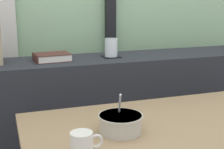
# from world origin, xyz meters

# --- Properties ---
(dark_console_ledge) EXTENTS (2.80, 0.36, 0.85)m
(dark_console_ledge) POSITION_xyz_m (0.00, 0.55, 0.43)
(dark_console_ledge) COLOR #23262B
(dark_console_ledge) RESTS_ON ground
(breakfast_table) EXTENTS (1.23, 0.62, 0.68)m
(breakfast_table) POSITION_xyz_m (0.06, -0.09, 0.58)
(breakfast_table) COLOR #826849
(breakfast_table) RESTS_ON ground
(coaster_square) EXTENTS (0.10, 0.10, 0.00)m
(coaster_square) POSITION_xyz_m (0.02, 0.55, 0.86)
(coaster_square) COLOR black
(coaster_square) RESTS_ON dark_console_ledge
(juice_glass) EXTENTS (0.07, 0.07, 0.10)m
(juice_glass) POSITION_xyz_m (0.02, 0.55, 0.91)
(juice_glass) COLOR white
(juice_glass) RESTS_ON coaster_square
(closed_book) EXTENTS (0.20, 0.16, 0.04)m
(closed_book) POSITION_xyz_m (-0.33, 0.55, 0.87)
(closed_book) COLOR #47231E
(closed_book) RESTS_ON dark_console_ledge
(soup_bowl) EXTENTS (0.17, 0.17, 0.16)m
(soup_bowl) POSITION_xyz_m (-0.17, -0.13, 0.72)
(soup_bowl) COLOR #BCB7A8
(soup_bowl) RESTS_ON breakfast_table
(ceramic_mug) EXTENTS (0.11, 0.08, 0.08)m
(ceramic_mug) POSITION_xyz_m (-0.36, -0.27, 0.73)
(ceramic_mug) COLOR silver
(ceramic_mug) RESTS_ON breakfast_table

